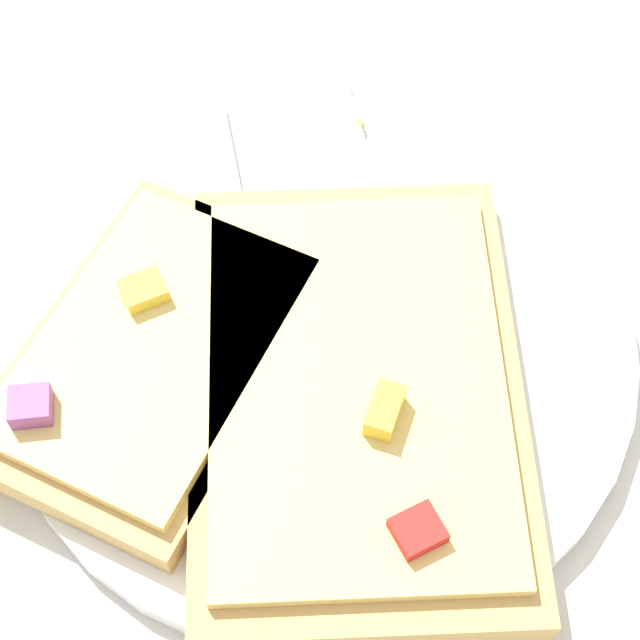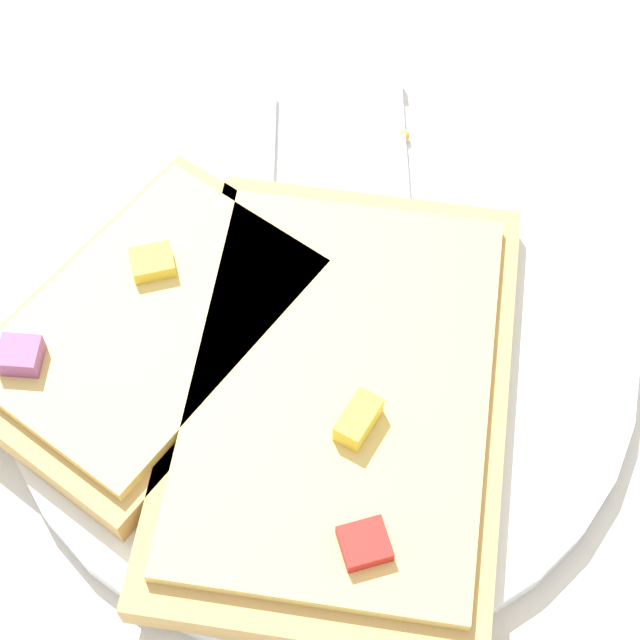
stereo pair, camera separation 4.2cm
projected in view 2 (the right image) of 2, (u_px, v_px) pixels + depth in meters
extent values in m
plane|color=beige|center=(320.00, 347.00, 0.44)|extent=(4.00, 4.00, 0.00)
cylinder|color=white|center=(320.00, 340.00, 0.44)|extent=(0.26, 0.26, 0.01)
cube|color=silver|center=(259.00, 203.00, 0.46)|extent=(0.11, 0.07, 0.01)
cube|color=silver|center=(252.00, 380.00, 0.42)|extent=(0.06, 0.05, 0.01)
cube|color=silver|center=(219.00, 469.00, 0.40)|extent=(0.03, 0.02, 0.00)
cube|color=silver|center=(238.00, 469.00, 0.40)|extent=(0.03, 0.02, 0.00)
cube|color=silver|center=(258.00, 469.00, 0.40)|extent=(0.03, 0.02, 0.00)
cube|color=silver|center=(277.00, 469.00, 0.40)|extent=(0.03, 0.02, 0.00)
cube|color=silver|center=(386.00, 126.00, 0.49)|extent=(0.08, 0.06, 0.01)
cube|color=silver|center=(400.00, 346.00, 0.43)|extent=(0.13, 0.09, 0.00)
cube|color=tan|center=(340.00, 399.00, 0.41)|extent=(0.22, 0.19, 0.01)
cube|color=#E0C16B|center=(340.00, 386.00, 0.40)|extent=(0.19, 0.16, 0.01)
cube|color=yellow|center=(358.00, 420.00, 0.38)|extent=(0.02, 0.01, 0.01)
cube|color=red|center=(365.00, 544.00, 0.36)|extent=(0.02, 0.02, 0.01)
cube|color=tan|center=(154.00, 331.00, 0.42)|extent=(0.15, 0.11, 0.01)
cube|color=#E0C16B|center=(150.00, 318.00, 0.42)|extent=(0.13, 0.10, 0.01)
cube|color=#934C8E|center=(20.00, 355.00, 0.40)|extent=(0.02, 0.02, 0.01)
cube|color=yellow|center=(152.00, 263.00, 0.42)|extent=(0.02, 0.02, 0.01)
sphere|color=tan|center=(201.00, 415.00, 0.41)|extent=(0.01, 0.01, 0.01)
sphere|color=tan|center=(175.00, 425.00, 0.41)|extent=(0.01, 0.01, 0.01)
sphere|color=tan|center=(403.00, 136.00, 0.48)|extent=(0.01, 0.01, 0.01)
sphere|color=tan|center=(322.00, 335.00, 0.43)|extent=(0.01, 0.01, 0.01)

